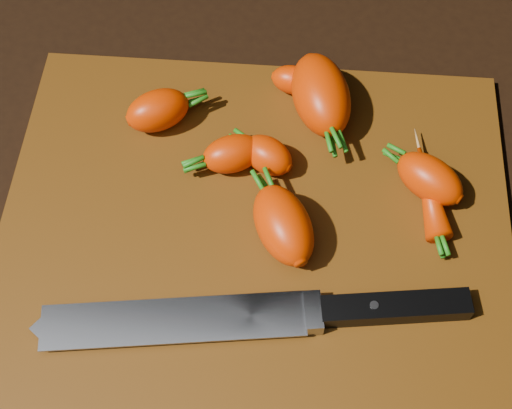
{
  "coord_description": "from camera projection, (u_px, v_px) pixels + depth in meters",
  "views": [
    {
      "loc": [
        0.03,
        -0.33,
        0.63
      ],
      "look_at": [
        0.0,
        0.01,
        0.03
      ],
      "focal_mm": 50.0,
      "sensor_mm": 36.0,
      "label": 1
    }
  ],
  "objects": [
    {
      "name": "carrot_7",
      "position": [
        429.0,
        191.0,
        0.7
      ],
      "size": [
        0.04,
        0.1,
        0.03
      ],
      "primitive_type": "ellipsoid",
      "rotation": [
        0.0,
        0.0,
        1.72
      ],
      "color": "#E73400",
      "rests_on": "cutting_board"
    },
    {
      "name": "cutting_board",
      "position": [
        255.0,
        225.0,
        0.7
      ],
      "size": [
        0.5,
        0.4,
        0.01
      ],
      "primitive_type": "cube",
      "color": "#542F0B",
      "rests_on": "ground"
    },
    {
      "name": "carrot_1",
      "position": [
        267.0,
        155.0,
        0.72
      ],
      "size": [
        0.07,
        0.06,
        0.04
      ],
      "primitive_type": "ellipsoid",
      "rotation": [
        0.0,
        0.0,
        2.59
      ],
      "color": "#E73400",
      "rests_on": "cutting_board"
    },
    {
      "name": "carrot_5",
      "position": [
        293.0,
        80.0,
        0.77
      ],
      "size": [
        0.05,
        0.04,
        0.03
      ],
      "primitive_type": "ellipsoid",
      "rotation": [
        0.0,
        0.0,
        -0.2
      ],
      "color": "#E73400",
      "rests_on": "cutting_board"
    },
    {
      "name": "carrot_0",
      "position": [
        158.0,
        110.0,
        0.74
      ],
      "size": [
        0.08,
        0.07,
        0.04
      ],
      "primitive_type": "ellipsoid",
      "rotation": [
        0.0,
        0.0,
        0.5
      ],
      "color": "#E73400",
      "rests_on": "cutting_board"
    },
    {
      "name": "carrot_4",
      "position": [
        232.0,
        154.0,
        0.72
      ],
      "size": [
        0.07,
        0.06,
        0.04
      ],
      "primitive_type": "ellipsoid",
      "rotation": [
        0.0,
        0.0,
        3.52
      ],
      "color": "#E73400",
      "rests_on": "cutting_board"
    },
    {
      "name": "carrot_3",
      "position": [
        283.0,
        225.0,
        0.67
      ],
      "size": [
        0.08,
        0.1,
        0.05
      ],
      "primitive_type": "ellipsoid",
      "rotation": [
        0.0,
        0.0,
        2.02
      ],
      "color": "#E73400",
      "rests_on": "cutting_board"
    },
    {
      "name": "carrot_6",
      "position": [
        430.0,
        179.0,
        0.7
      ],
      "size": [
        0.08,
        0.08,
        0.04
      ],
      "primitive_type": "ellipsoid",
      "rotation": [
        0.0,
        0.0,
        2.48
      ],
      "color": "#E73400",
      "rests_on": "cutting_board"
    },
    {
      "name": "ground",
      "position": [
        255.0,
        230.0,
        0.71
      ],
      "size": [
        2.0,
        2.0,
        0.01
      ],
      "primitive_type": "cube",
      "color": "black"
    },
    {
      "name": "carrot_2",
      "position": [
        321.0,
        95.0,
        0.74
      ],
      "size": [
        0.08,
        0.11,
        0.06
      ],
      "primitive_type": "ellipsoid",
      "rotation": [
        0.0,
        0.0,
        -1.3
      ],
      "color": "#E73400",
      "rests_on": "cutting_board"
    },
    {
      "name": "knife",
      "position": [
        200.0,
        319.0,
        0.64
      ],
      "size": [
        0.39,
        0.09,
        0.02
      ],
      "rotation": [
        0.0,
        0.0,
        0.14
      ],
      "color": "gray",
      "rests_on": "cutting_board"
    }
  ]
}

